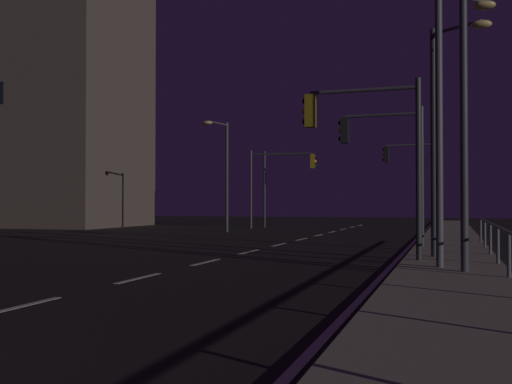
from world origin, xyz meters
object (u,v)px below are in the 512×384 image
object	(u,v)px
traffic_light_near_right	(279,173)
building_distant	(12,23)
traffic_light_far_right	(287,174)
street_lamp_corner	(448,98)
street_lamp_far_end	(223,164)
traffic_light_near_left	(365,134)
traffic_light_far_left	(411,168)
street_lamp_across_street	(452,84)
traffic_light_far_center	(384,150)
street_lamp_mid_block	(443,117)

from	to	relation	value
traffic_light_near_right	building_distant	bearing A→B (deg)	-179.12
traffic_light_far_right	building_distant	size ratio (longest dim) A/B	0.17
street_lamp_corner	street_lamp_far_end	distance (m)	22.19
traffic_light_near_right	traffic_light_far_right	bearing A→B (deg)	91.07
traffic_light_near_left	street_lamp_corner	bearing A→B (deg)	-35.67
traffic_light_near_left	street_lamp_far_end	bearing A→B (deg)	122.45
traffic_light_far_left	street_lamp_across_street	xyz separation A→B (m)	(2.25, -22.70, 0.64)
traffic_light_far_center	street_lamp_corner	xyz separation A→B (m)	(2.28, -7.13, 0.62)
traffic_light_far_center	traffic_light_far_left	size ratio (longest dim) A/B	0.96
traffic_light_near_left	traffic_light_near_right	distance (m)	24.01
building_distant	traffic_light_far_left	bearing A→B (deg)	-3.75
traffic_light_near_left	street_lamp_far_end	world-z (taller)	street_lamp_far_end
traffic_light_near_left	traffic_light_far_left	bearing A→B (deg)	89.76
traffic_light_near_left	street_lamp_far_end	xyz separation A→B (m)	(-10.51, 16.53, 0.36)
traffic_light_far_left	street_lamp_far_end	bearing A→B (deg)	-161.43
traffic_light_far_right	street_lamp_corner	size ratio (longest dim) A/B	0.79
traffic_light_far_left	street_lamp_corner	size ratio (longest dim) A/B	0.77
traffic_light_near_left	building_distant	distance (m)	39.25
traffic_light_far_right	traffic_light_near_left	bearing A→B (deg)	-70.44
street_lamp_across_street	building_distant	world-z (taller)	building_distant
street_lamp_across_street	street_lamp_mid_block	distance (m)	3.76
traffic_light_far_center	building_distant	world-z (taller)	building_distant
traffic_light_far_center	street_lamp_far_end	bearing A→B (deg)	133.58
traffic_light_near_right	traffic_light_far_left	bearing A→B (deg)	-14.80
traffic_light_far_center	street_lamp_far_end	distance (m)	15.22
traffic_light_far_left	street_lamp_corner	distance (m)	21.82
traffic_light_near_left	street_lamp_across_street	world-z (taller)	street_lamp_across_street
street_lamp_mid_block	traffic_light_far_center	bearing A→B (deg)	115.75
street_lamp_far_end	traffic_light_far_center	bearing A→B (deg)	-46.42
traffic_light_near_right	traffic_light_far_left	distance (m)	9.04
traffic_light_near_left	building_distant	world-z (taller)	building_distant
street_lamp_corner	street_lamp_across_street	bearing A→B (deg)	-85.47
traffic_light_far_center	traffic_light_far_right	xyz separation A→B (m)	(-8.68, 18.98, 0.12)
traffic_light_far_left	street_lamp_across_street	size ratio (longest dim) A/B	0.73
street_lamp_corner	street_lamp_mid_block	world-z (taller)	street_lamp_corner
traffic_light_far_left	street_lamp_far_end	distance (m)	11.18
street_lamp_across_street	building_distant	xyz separation A→B (m)	(-32.45, 24.68, 11.29)
traffic_light_near_right	street_lamp_corner	size ratio (longest dim) A/B	0.77
traffic_light_near_right	traffic_light_far_center	bearing A→B (deg)	-62.92
traffic_light_far_center	traffic_light_near_left	bearing A→B (deg)	-89.77
traffic_light_near_right	street_lamp_mid_block	xyz separation A→B (m)	(10.75, -21.27, 0.45)
traffic_light_near_right	street_lamp_corner	distance (m)	26.38
traffic_light_near_right	building_distant	xyz separation A→B (m)	(-21.46, -0.33, 11.99)
street_lamp_across_street	street_lamp_far_end	xyz separation A→B (m)	(-12.84, 19.14, -0.45)
traffic_light_near_right	street_lamp_far_end	bearing A→B (deg)	-107.51
traffic_light_near_left	traffic_light_far_center	size ratio (longest dim) A/B	0.99
traffic_light_far_center	building_distant	size ratio (longest dim) A/B	0.16
street_lamp_mid_block	traffic_light_far_right	bearing A→B (deg)	114.79
traffic_light_near_right	traffic_light_far_center	world-z (taller)	traffic_light_near_right
traffic_light_near_right	traffic_light_near_left	bearing A→B (deg)	-68.86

